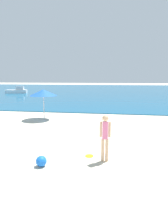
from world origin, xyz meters
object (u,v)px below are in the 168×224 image
boat_near (17,91)px  beach_ball (41,161)px  person_standing (105,135)px  frisbee (89,156)px  beach_umbrella (43,93)px

boat_near → beach_ball: size_ratio=11.07×
person_standing → frisbee: bearing=-34.8°
frisbee → beach_ball: size_ratio=0.83×
beach_ball → person_standing: bearing=20.5°
person_standing → beach_umbrella: (-4.43, 6.14, 0.88)m
beach_umbrella → beach_ball: bearing=-70.1°
beach_ball → boat_near: bearing=119.1°
boat_near → beach_ball: 30.91m
frisbee → beach_umbrella: beach_umbrella is taller
person_standing → beach_umbrella: 7.62m
person_standing → beach_umbrella: size_ratio=0.79×
person_standing → boat_near: size_ratio=0.42×
boat_near → beach_umbrella: 23.76m
boat_near → person_standing: bearing=110.4°
person_standing → beach_ball: 2.19m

